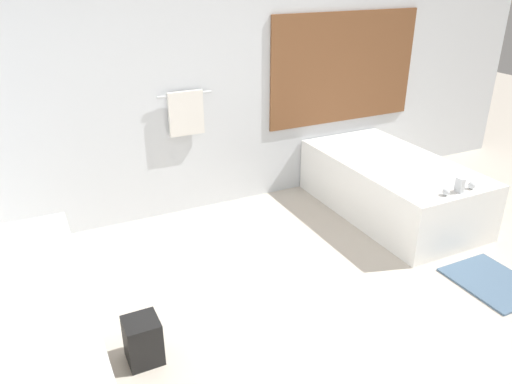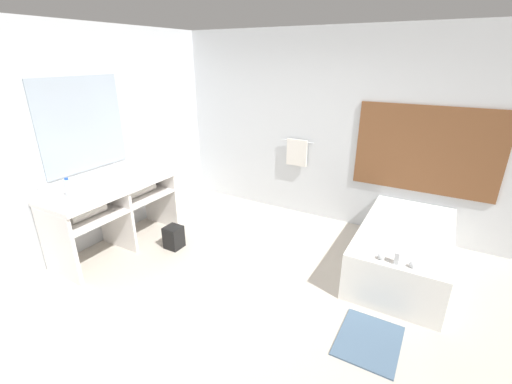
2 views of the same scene
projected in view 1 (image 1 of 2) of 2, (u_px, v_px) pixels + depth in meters
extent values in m
plane|color=beige|center=(347.00, 337.00, 3.23)|extent=(16.00, 16.00, 0.00)
cube|color=silver|center=(213.00, 67.00, 4.48)|extent=(7.40, 0.06, 2.70)
cube|color=brown|center=(345.00, 68.00, 5.06)|extent=(1.70, 0.02, 1.10)
cylinder|color=silver|center=(185.00, 94.00, 4.39)|extent=(0.50, 0.02, 0.02)
cube|color=silver|center=(186.00, 113.00, 4.45)|extent=(0.32, 0.04, 0.40)
cube|color=white|center=(6.00, 307.00, 2.18)|extent=(0.68, 1.59, 0.05)
cube|color=white|center=(17.00, 351.00, 2.28)|extent=(0.64, 1.51, 0.02)
cylinder|color=white|center=(7.00, 287.00, 2.39)|extent=(0.35, 0.35, 0.14)
cube|color=white|center=(25.00, 381.00, 2.36)|extent=(0.62, 0.04, 0.81)
cube|color=white|center=(17.00, 293.00, 2.99)|extent=(0.62, 0.04, 0.81)
cylinder|color=silver|center=(21.00, 288.00, 2.59)|extent=(0.13, 0.44, 0.13)
cube|color=white|center=(391.00, 186.00, 4.75)|extent=(0.95, 1.76, 0.53)
ellipsoid|color=white|center=(392.00, 175.00, 4.70)|extent=(0.68, 1.27, 0.30)
cube|color=silver|center=(460.00, 185.00, 3.98)|extent=(0.04, 0.07, 0.12)
sphere|color=silver|center=(446.00, 192.00, 3.94)|extent=(0.06, 0.06, 0.06)
sphere|color=silver|center=(472.00, 186.00, 4.05)|extent=(0.06, 0.06, 0.06)
cube|color=black|center=(143.00, 340.00, 2.99)|extent=(0.21, 0.21, 0.29)
cube|color=slate|center=(493.00, 282.00, 3.77)|extent=(0.51, 0.63, 0.02)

